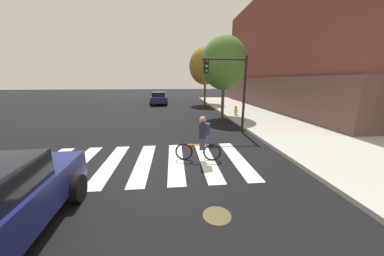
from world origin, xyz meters
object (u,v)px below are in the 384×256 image
Objects in this scene: street_tree_near at (224,63)px; manhole_cover at (217,215)px; sedan_mid at (159,98)px; cyclist at (201,139)px; street_tree_mid at (205,66)px; traffic_light_near at (230,82)px; fire_hydrant at (236,110)px.

manhole_cover is at bearing -104.78° from street_tree_near.
street_tree_near is at bearing 75.22° from manhole_cover.
cyclist is (2.71, -17.71, 0.06)m from sedan_mid.
cyclist is 0.25× the size of street_tree_mid.
traffic_light_near is at bearing -100.32° from street_tree_near.
traffic_light_near is 0.62× the size of street_tree_mid.
manhole_cover is 20.96m from street_tree_mid.
manhole_cover is at bearing -98.50° from street_tree_mid.
cyclist reaches higher than fire_hydrant.
traffic_light_near is (2.19, 6.83, 2.86)m from manhole_cover.
fire_hydrant is at bearing -53.38° from sedan_mid.
street_tree_mid reaches higher than sedan_mid.
street_tree_mid is (-0.04, 8.63, 0.38)m from street_tree_near.
sedan_mid is at bearing 174.58° from street_tree_mid.
cyclist is 2.18× the size of fire_hydrant.
fire_hydrant is at bearing -82.31° from street_tree_mid.
manhole_cover is 0.38× the size of cyclist.
manhole_cover is 0.15× the size of traffic_light_near.
street_tree_near is at bearing 70.81° from cyclist.
cyclist is at bearing 88.35° from manhole_cover.
manhole_cover is at bearing -82.80° from sedan_mid.
street_tree_near is (2.97, 8.54, 3.34)m from cyclist.
street_tree_mid is at bearing -5.42° from sedan_mid.
sedan_mid is at bearing 109.05° from traffic_light_near.
street_tree_mid reaches higher than cyclist.
fire_hydrant is (4.19, 11.60, 0.53)m from manhole_cover.
manhole_cover is 20.95m from sedan_mid.
manhole_cover is 0.09× the size of street_tree_mid.
sedan_mid is at bearing 126.62° from fire_hydrant.
sedan_mid is at bearing 98.71° from cyclist.
street_tree_near is (3.06, 11.61, 4.18)m from manhole_cover.
street_tree_mid is (5.65, -0.54, 3.79)m from sedan_mid.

